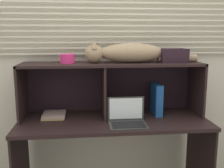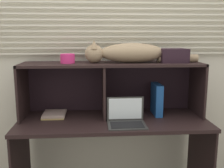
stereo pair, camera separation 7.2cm
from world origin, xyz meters
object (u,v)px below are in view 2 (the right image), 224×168
(cat, at_px, (128,53))
(storage_box, at_px, (173,56))
(binder_upright, at_px, (157,99))
(small_basket, at_px, (68,59))
(laptop, at_px, (126,119))
(book_stack, at_px, (54,114))

(cat, distance_m, storage_box, 0.40)
(binder_upright, height_order, small_basket, small_basket)
(cat, xyz_separation_m, storage_box, (0.40, 0.00, -0.02))
(cat, relative_size, binder_upright, 3.52)
(binder_upright, bearing_deg, laptop, -141.21)
(binder_upright, distance_m, book_stack, 0.94)
(cat, height_order, small_basket, cat)
(binder_upright, bearing_deg, cat, 180.00)
(binder_upright, relative_size, small_basket, 2.30)
(laptop, distance_m, binder_upright, 0.41)
(small_basket, relative_size, storage_box, 0.52)
(laptop, height_order, small_basket, small_basket)
(cat, height_order, storage_box, cat)
(cat, distance_m, laptop, 0.58)
(book_stack, bearing_deg, small_basket, -0.44)
(cat, relative_size, laptop, 3.25)
(cat, distance_m, book_stack, 0.86)
(binder_upright, distance_m, storage_box, 0.42)
(binder_upright, bearing_deg, small_basket, 180.00)
(laptop, xyz_separation_m, storage_box, (0.45, 0.25, 0.50))
(binder_upright, distance_m, small_basket, 0.88)
(binder_upright, relative_size, storage_box, 1.19)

